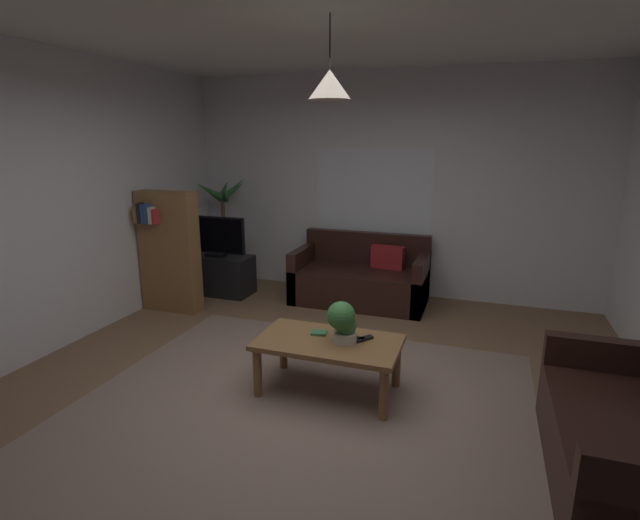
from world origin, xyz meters
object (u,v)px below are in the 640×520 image
Objects in this scene: tv at (215,236)px; pendant_lamp at (330,84)px; couch_under_window at (361,280)px; remote_on_table_1 at (364,339)px; couch_right_side at (638,447)px; remote_on_table_0 at (354,338)px; tv_stand at (218,274)px; coffee_table at (328,348)px; bookshelf_corner at (169,251)px; book_on_table_0 at (319,333)px; potted_palm_corner at (224,237)px; potted_plant_on_table at (343,321)px.

pendant_lamp reaches higher than tv.
couch_under_window reaches higher than remote_on_table_1.
remote_on_table_1 is at bearing -108.26° from couch_right_side.
remote_on_table_0 is 0.18× the size of tv_stand.
bookshelf_corner reaches higher than coffee_table.
tv_stand is (-1.85, -0.28, -0.03)m from couch_under_window.
remote_on_table_0 is (0.30, -0.02, 0.00)m from book_on_table_0.
couch_under_window reaches higher than remote_on_table_0.
tv is 0.56× the size of potted_palm_corner.
couch_right_side is 4.45× the size of potted_plant_on_table.
tv_stand reaches higher than remote_on_table_0.
book_on_table_0 is at bearing -46.40° from potted_palm_corner.
pendant_lamp is at bearing -41.57° from tv.
remote_on_table_0 is 3.39m from potted_palm_corner.
couch_right_side is 1.79× the size of tv.
potted_palm_corner reaches higher than tv.
coffee_table is at bearing -27.22° from bookshelf_corner.
couch_under_window is at bearing -139.42° from couch_right_side.
coffee_table is 2.90m from tv.
book_on_table_0 and remote_on_table_1 have the same top height.
couch_right_side is 1.33× the size of coffee_table.
coffee_table is at bearing 178.82° from potted_plant_on_table.
book_on_table_0 is 0.38m from remote_on_table_1.
remote_on_table_1 is at bearing 19.11° from pendant_lamp.
tv is at bearing 138.26° from book_on_table_0.
potted_palm_corner is (-2.29, 2.38, 0.28)m from coffee_table.
couch_right_side is 1.98m from potted_plant_on_table.
remote_on_table_0 is 0.19m from potted_plant_on_table.
book_on_table_0 is at bearing 158.06° from potted_plant_on_table.
bookshelf_corner is (-2.03, -1.00, 0.44)m from couch_under_window.
couch_under_window is 2.19m from remote_on_table_0.
tv_stand is at bearing -130.25° from remote_on_table_0.
potted_palm_corner is at bearing 135.35° from potted_plant_on_table.
coffee_table is at bearing -41.89° from tv_stand.
tv_stand is (-2.34, 1.85, -0.20)m from remote_on_table_0.
bookshelf_corner is at bearing 152.78° from pendant_lamp.
potted_palm_corner is (-4.30, 2.86, 0.38)m from couch_right_side.
remote_on_table_1 is at bearing -41.85° from potted_palm_corner.
pendant_lamp reaches higher than potted_palm_corner.
coffee_table is at bearing -124.33° from remote_on_table_1.
pendant_lamp is (2.15, -1.93, 2.08)m from tv_stand.
bookshelf_corner is at bearing -111.23° from couch_right_side.
bookshelf_corner is (-0.19, -0.73, 0.47)m from tv_stand.
coffee_table is at bearing -82.26° from couch_under_window.
potted_palm_corner is at bearing 133.95° from coffee_table.
tv is 3.27m from pendant_lamp.
bookshelf_corner is (-2.45, 1.20, 0.10)m from potted_plant_on_table.
potted_plant_on_table is 3.00m from tv_stand.
remote_on_table_0 is 0.48× the size of potted_plant_on_table.
couch_right_side is 1.91m from remote_on_table_0.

